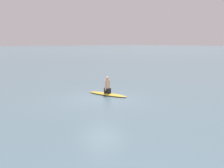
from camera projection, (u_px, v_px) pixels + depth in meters
ground_plane at (102, 99)px, 16.13m from camera, size 400.00×400.00×0.00m
surfboard at (107, 94)px, 17.20m from camera, size 2.92×1.22×0.11m
person_paddler at (107, 86)px, 17.12m from camera, size 0.39×0.46×1.03m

